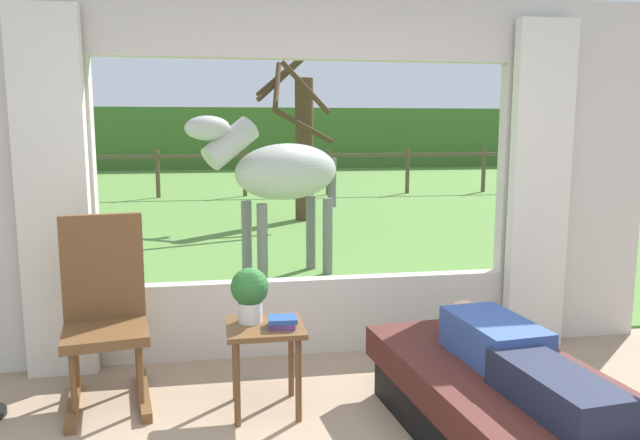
# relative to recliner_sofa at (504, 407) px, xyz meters

# --- Properties ---
(back_wall_with_window) EXTENTS (5.20, 0.12, 2.55)m
(back_wall_with_window) POSITION_rel_recliner_sofa_xyz_m (-0.78, 1.53, 1.03)
(back_wall_with_window) COLOR beige
(back_wall_with_window) RESTS_ON ground_plane
(curtain_panel_left) EXTENTS (0.44, 0.10, 2.40)m
(curtain_panel_left) POSITION_rel_recliner_sofa_xyz_m (-2.47, 1.39, 0.98)
(curtain_panel_left) COLOR silver
(curtain_panel_left) RESTS_ON ground_plane
(curtain_panel_right) EXTENTS (0.44, 0.10, 2.40)m
(curtain_panel_right) POSITION_rel_recliner_sofa_xyz_m (0.91, 1.39, 0.98)
(curtain_panel_right) COLOR silver
(curtain_panel_right) RESTS_ON ground_plane
(outdoor_pasture_lawn) EXTENTS (36.00, 21.68, 0.02)m
(outdoor_pasture_lawn) POSITION_rel_recliner_sofa_xyz_m (-0.78, 12.43, -0.21)
(outdoor_pasture_lawn) COLOR #568438
(outdoor_pasture_lawn) RESTS_ON ground_plane
(distant_hill_ridge) EXTENTS (36.00, 2.00, 2.40)m
(distant_hill_ridge) POSITION_rel_recliner_sofa_xyz_m (-0.78, 22.27, 0.98)
(distant_hill_ridge) COLOR #456F2C
(distant_hill_ridge) RESTS_ON ground_plane
(recliner_sofa) EXTENTS (1.07, 1.78, 0.42)m
(recliner_sofa) POSITION_rel_recliner_sofa_xyz_m (0.00, 0.00, 0.00)
(recliner_sofa) COLOR black
(recliner_sofa) RESTS_ON ground_plane
(reclining_person) EXTENTS (0.40, 1.44, 0.22)m
(reclining_person) POSITION_rel_recliner_sofa_xyz_m (-0.00, -0.05, 0.30)
(reclining_person) COLOR #334C8C
(reclining_person) RESTS_ON recliner_sofa
(rocking_chair) EXTENTS (0.56, 0.75, 1.12)m
(rocking_chair) POSITION_rel_recliner_sofa_xyz_m (-2.11, 0.96, 0.33)
(rocking_chair) COLOR brown
(rocking_chair) RESTS_ON ground_plane
(side_table) EXTENTS (0.44, 0.44, 0.52)m
(side_table) POSITION_rel_recliner_sofa_xyz_m (-1.17, 0.63, 0.21)
(side_table) COLOR brown
(side_table) RESTS_ON ground_plane
(potted_plant) EXTENTS (0.22, 0.22, 0.32)m
(potted_plant) POSITION_rel_recliner_sofa_xyz_m (-1.25, 0.69, 0.48)
(potted_plant) COLOR silver
(potted_plant) RESTS_ON side_table
(book_stack) EXTENTS (0.17, 0.17, 0.06)m
(book_stack) POSITION_rel_recliner_sofa_xyz_m (-1.08, 0.56, 0.33)
(book_stack) COLOR #59336B
(book_stack) RESTS_ON side_table
(horse) EXTENTS (1.76, 1.14, 1.73)m
(horse) POSITION_rel_recliner_sofa_xyz_m (-0.76, 3.70, 0.94)
(horse) COLOR #B2B2AD
(horse) RESTS_ON outdoor_pasture_lawn
(pasture_tree) EXTENTS (1.28, 1.31, 3.04)m
(pasture_tree) POSITION_rel_recliner_sofa_xyz_m (0.04, 7.85, 1.21)
(pasture_tree) COLOR #4C3823
(pasture_tree) RESTS_ON outdoor_pasture_lawn
(pasture_fence_line) EXTENTS (16.10, 0.10, 1.10)m
(pasture_fence_line) POSITION_rel_recliner_sofa_xyz_m (-0.78, 11.76, 0.53)
(pasture_fence_line) COLOR brown
(pasture_fence_line) RESTS_ON outdoor_pasture_lawn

